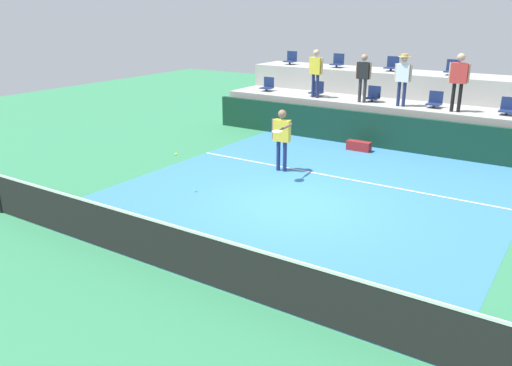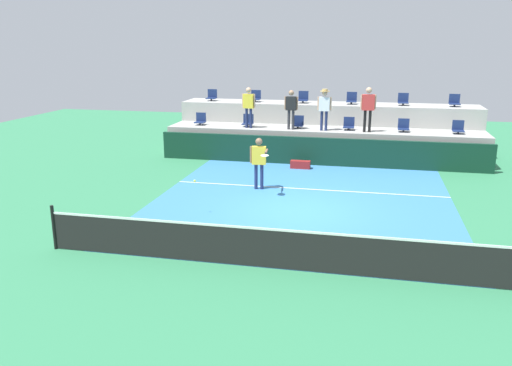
% 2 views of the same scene
% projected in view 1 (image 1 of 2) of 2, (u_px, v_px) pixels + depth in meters
% --- Properties ---
extents(ground_plane, '(40.00, 40.00, 0.00)m').
position_uv_depth(ground_plane, '(295.00, 205.00, 12.04)').
color(ground_plane, '#2D754C').
extents(court_inner_paint, '(9.00, 10.00, 0.01)m').
position_uv_depth(court_inner_paint, '(315.00, 192.00, 12.83)').
color(court_inner_paint, teal).
rests_on(court_inner_paint, ground_plane).
extents(court_service_line, '(9.00, 0.06, 0.00)m').
position_uv_depth(court_service_line, '(339.00, 177.00, 13.93)').
color(court_service_line, white).
rests_on(court_service_line, ground_plane).
extents(tennis_net, '(10.48, 0.08, 1.07)m').
position_uv_depth(tennis_net, '(178.00, 249.00, 8.71)').
color(tennis_net, black).
rests_on(tennis_net, ground_plane).
extents(sponsor_backboard, '(13.00, 0.16, 1.10)m').
position_uv_depth(sponsor_backboard, '(387.00, 132.00, 16.61)').
color(sponsor_backboard, '#0F3323').
rests_on(sponsor_backboard, ground_plane).
extents(seating_tier_lower, '(13.00, 1.80, 1.25)m').
position_uv_depth(seating_tier_lower, '(401.00, 122.00, 17.61)').
color(seating_tier_lower, '#9E9E99').
rests_on(seating_tier_lower, ground_plane).
extents(seating_tier_upper, '(13.00, 1.80, 2.10)m').
position_uv_depth(seating_tier_upper, '(418.00, 102.00, 18.90)').
color(seating_tier_upper, '#9E9E99').
rests_on(seating_tier_upper, ground_plane).
extents(stadium_chair_lower_far_left, '(0.44, 0.40, 0.52)m').
position_uv_depth(stadium_chair_lower_far_left, '(268.00, 85.00, 20.04)').
color(stadium_chair_lower_far_left, '#2D2D33').
rests_on(stadium_chair_lower_far_left, seating_tier_lower).
extents(stadium_chair_lower_left, '(0.44, 0.40, 0.52)m').
position_uv_depth(stadium_chair_lower_left, '(317.00, 90.00, 18.94)').
color(stadium_chair_lower_left, '#2D2D33').
rests_on(stadium_chair_lower_left, seating_tier_lower).
extents(stadium_chair_lower_mid_left, '(0.44, 0.40, 0.52)m').
position_uv_depth(stadium_chair_lower_mid_left, '(373.00, 95.00, 17.82)').
color(stadium_chair_lower_mid_left, '#2D2D33').
rests_on(stadium_chair_lower_mid_left, seating_tier_lower).
extents(stadium_chair_lower_mid_right, '(0.44, 0.40, 0.52)m').
position_uv_depth(stadium_chair_lower_mid_right, '(435.00, 101.00, 16.74)').
color(stadium_chair_lower_mid_right, '#2D2D33').
rests_on(stadium_chair_lower_mid_right, seating_tier_lower).
extents(stadium_chair_lower_right, '(0.44, 0.40, 0.52)m').
position_uv_depth(stadium_chair_lower_right, '(508.00, 108.00, 15.61)').
color(stadium_chair_lower_right, '#2D2D33').
rests_on(stadium_chair_lower_right, seating_tier_lower).
extents(stadium_chair_upper_far_left, '(0.44, 0.40, 0.52)m').
position_uv_depth(stadium_chair_upper_far_left, '(291.00, 59.00, 21.20)').
color(stadium_chair_upper_far_left, '#2D2D33').
rests_on(stadium_chair_upper_far_left, seating_tier_upper).
extents(stadium_chair_upper_left, '(0.44, 0.40, 0.52)m').
position_uv_depth(stadium_chair_upper_left, '(338.00, 62.00, 20.12)').
color(stadium_chair_upper_left, '#2D2D33').
rests_on(stadium_chair_upper_left, seating_tier_upper).
extents(stadium_chair_upper_mid_left, '(0.44, 0.40, 0.52)m').
position_uv_depth(stadium_chair_upper_mid_left, '(392.00, 65.00, 19.00)').
color(stadium_chair_upper_mid_left, '#2D2D33').
rests_on(stadium_chair_upper_mid_left, seating_tier_upper).
extents(stadium_chair_upper_mid_right, '(0.44, 0.40, 0.52)m').
position_uv_depth(stadium_chair_upper_mid_right, '(452.00, 69.00, 17.89)').
color(stadium_chair_upper_mid_right, '#2D2D33').
rests_on(stadium_chair_upper_mid_right, seating_tier_upper).
extents(tennis_player, '(0.82, 1.18, 1.71)m').
position_uv_depth(tennis_player, '(282.00, 134.00, 14.15)').
color(tennis_player, navy).
rests_on(tennis_player, ground_plane).
extents(spectator_leaning_on_rail, '(0.59, 0.26, 1.67)m').
position_uv_depth(spectator_leaning_on_rail, '(316.00, 69.00, 18.32)').
color(spectator_leaning_on_rail, navy).
rests_on(spectator_leaning_on_rail, seating_tier_lower).
extents(spectator_in_white, '(0.57, 0.23, 1.60)m').
position_uv_depth(spectator_in_white, '(363.00, 74.00, 17.41)').
color(spectator_in_white, '#2D2D33').
rests_on(spectator_in_white, seating_tier_lower).
extents(spectator_with_hat, '(0.57, 0.40, 1.67)m').
position_uv_depth(spectator_with_hat, '(403.00, 75.00, 16.69)').
color(spectator_with_hat, navy).
rests_on(spectator_with_hat, seating_tier_lower).
extents(spectator_in_grey, '(0.62, 0.26, 1.77)m').
position_uv_depth(spectator_in_grey, '(459.00, 77.00, 15.78)').
color(spectator_in_grey, black).
rests_on(spectator_in_grey, seating_tier_lower).
extents(tennis_ball, '(0.07, 0.07, 0.07)m').
position_uv_depth(tennis_ball, '(176.00, 154.00, 12.50)').
color(tennis_ball, '#CCE033').
extents(equipment_bag, '(0.76, 0.28, 0.30)m').
position_uv_depth(equipment_bag, '(359.00, 146.00, 16.50)').
color(equipment_bag, maroon).
rests_on(equipment_bag, ground_plane).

